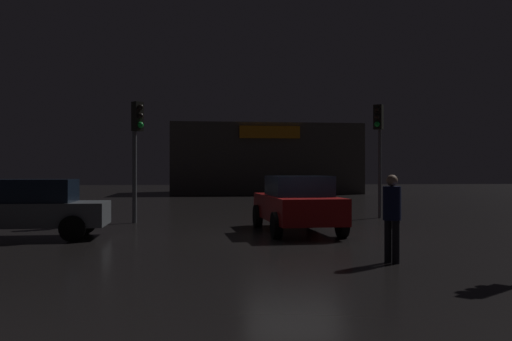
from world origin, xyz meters
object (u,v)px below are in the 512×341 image
at_px(pedestrian, 392,212).
at_px(traffic_signal_main, 136,137).
at_px(car_far, 297,203).
at_px(store_building, 262,160).
at_px(traffic_signal_opposite, 379,134).
at_px(car_near, 27,208).

bearing_deg(pedestrian, traffic_signal_main, 121.65).
bearing_deg(car_far, pedestrian, -82.55).
distance_m(store_building, pedestrian, 35.45).
bearing_deg(traffic_signal_opposite, traffic_signal_main, -173.61).
bearing_deg(traffic_signal_opposite, car_far, -132.15).
distance_m(traffic_signal_main, pedestrian, 10.68).
xyz_separation_m(traffic_signal_opposite, pedestrian, (-3.24, -9.93, -2.14)).
xyz_separation_m(traffic_signal_main, car_far, (4.79, -3.40, -2.05)).
bearing_deg(car_near, car_far, 4.65).
bearing_deg(pedestrian, store_building, 86.30).
distance_m(traffic_signal_opposite, pedestrian, 10.66).
height_order(traffic_signal_main, car_near, traffic_signal_main).
height_order(car_far, pedestrian, pedestrian).
distance_m(car_far, pedestrian, 5.59).
distance_m(car_near, car_far, 7.25).
bearing_deg(traffic_signal_main, car_near, -121.38).
height_order(store_building, traffic_signal_main, store_building).
xyz_separation_m(traffic_signal_main, pedestrian, (5.52, -8.95, -1.91)).
xyz_separation_m(car_near, car_far, (7.22, 0.59, 0.04)).
bearing_deg(car_near, traffic_signal_opposite, 23.95).
height_order(traffic_signal_opposite, car_far, traffic_signal_opposite).
bearing_deg(traffic_signal_main, car_far, -35.40).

